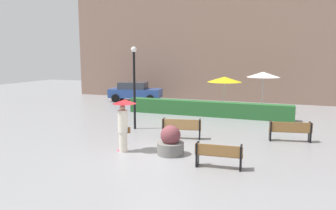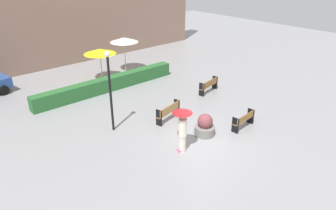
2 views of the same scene
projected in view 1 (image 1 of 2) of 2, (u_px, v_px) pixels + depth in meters
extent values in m
plane|color=gray|center=(152.00, 154.00, 12.26)|extent=(60.00, 60.00, 0.00)
cube|color=#9E7242|center=(182.00, 129.00, 14.52)|extent=(1.77, 0.62, 0.04)
cube|color=#9E7242|center=(181.00, 124.00, 14.34)|extent=(1.72, 0.41, 0.45)
cube|color=black|center=(164.00, 128.00, 14.61)|extent=(0.13, 0.36, 0.91)
cube|color=black|center=(200.00, 129.00, 14.38)|extent=(0.13, 0.36, 0.91)
cube|color=olive|center=(219.00, 155.00, 10.72)|extent=(1.58, 0.38, 0.04)
cube|color=olive|center=(218.00, 150.00, 10.54)|extent=(1.56, 0.15, 0.37)
cube|color=black|center=(197.00, 154.00, 10.91)|extent=(0.09, 0.38, 0.82)
cube|color=black|center=(241.00, 158.00, 10.50)|extent=(0.09, 0.38, 0.82)
cube|color=olive|center=(290.00, 132.00, 14.06)|extent=(1.79, 0.59, 0.04)
cube|color=olive|center=(291.00, 127.00, 13.87)|extent=(1.75, 0.36, 0.43)
cube|color=black|center=(270.00, 131.00, 14.18)|extent=(0.13, 0.38, 0.88)
cube|color=black|center=(310.00, 132.00, 13.89)|extent=(0.13, 0.38, 0.88)
cylinder|color=silver|center=(123.00, 142.00, 12.51)|extent=(0.32, 0.32, 0.79)
cube|color=#F2598C|center=(122.00, 150.00, 12.61)|extent=(0.40, 0.37, 0.08)
cylinder|color=silver|center=(123.00, 121.00, 12.39)|extent=(0.38, 0.38, 0.85)
sphere|color=tan|center=(122.00, 108.00, 12.31)|extent=(0.21, 0.21, 0.21)
cube|color=brown|center=(127.00, 130.00, 12.61)|extent=(0.30, 0.21, 0.22)
cylinder|color=black|center=(125.00, 113.00, 12.41)|extent=(0.02, 0.02, 0.90)
cone|color=maroon|center=(124.00, 102.00, 12.34)|extent=(0.91, 0.91, 0.16)
cylinder|color=slate|center=(171.00, 148.00, 12.20)|extent=(1.02, 1.02, 0.46)
sphere|color=brown|center=(171.00, 135.00, 12.12)|extent=(0.76, 0.76, 0.76)
cylinder|color=black|center=(134.00, 91.00, 16.21)|extent=(0.12, 0.12, 3.89)
sphere|color=white|center=(134.00, 49.00, 15.90)|extent=(0.28, 0.28, 0.28)
cylinder|color=silver|center=(224.00, 96.00, 21.45)|extent=(0.06, 0.06, 2.15)
cone|color=yellow|center=(224.00, 79.00, 21.29)|extent=(2.27, 2.27, 0.35)
cylinder|color=silver|center=(262.00, 94.00, 21.09)|extent=(0.06, 0.06, 2.50)
cone|color=white|center=(263.00, 75.00, 20.90)|extent=(2.13, 2.13, 0.35)
cube|color=#28602D|center=(207.00, 109.00, 19.94)|extent=(10.22, 0.70, 0.91)
cube|color=#846656|center=(228.00, 41.00, 26.35)|extent=(28.00, 1.20, 9.71)
cube|color=#28478C|center=(136.00, 93.00, 26.42)|extent=(4.45, 2.48, 0.70)
cube|color=#333842|center=(133.00, 85.00, 26.35)|extent=(2.46, 1.98, 0.55)
cylinder|color=black|center=(155.00, 96.00, 27.08)|extent=(0.67, 0.33, 0.64)
cylinder|color=black|center=(150.00, 99.00, 25.38)|extent=(0.67, 0.33, 0.64)
cylinder|color=black|center=(122.00, 96.00, 27.56)|extent=(0.67, 0.33, 0.64)
cylinder|color=black|center=(115.00, 98.00, 25.86)|extent=(0.67, 0.33, 0.64)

